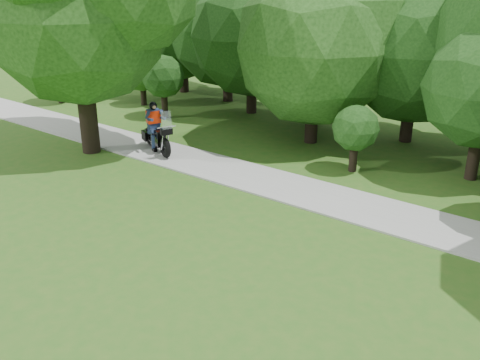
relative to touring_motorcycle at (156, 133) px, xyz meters
The scene contains 3 objects.
ground 11.73m from the touring_motorcycle, 43.29° to the right, with size 100.00×100.00×0.00m, color #2E621C.
walkway 8.55m from the touring_motorcycle, ahead, with size 60.00×2.20×0.06m, color #9F9F9A.
touring_motorcycle is the anchor object (origin of this frame).
Camera 1 is at (5.88, -5.46, 6.60)m, focal length 40.00 mm.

